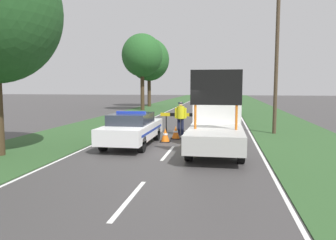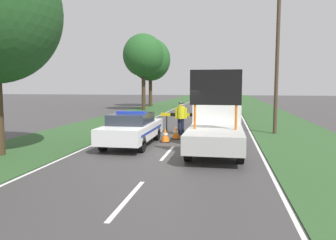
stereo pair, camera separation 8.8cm
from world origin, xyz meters
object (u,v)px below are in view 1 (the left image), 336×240
at_px(work_truck, 217,121).
at_px(pedestrian_civilian, 200,117).
at_px(road_barrier, 189,116).
at_px(roadside_tree_near_left, 142,56).
at_px(queued_car_hatch_blue, 220,103).
at_px(utility_pole, 277,56).
at_px(traffic_cone_near_truck, 121,131).
at_px(traffic_cone_centre_front, 176,132).
at_px(queued_car_sedan_black, 223,106).
at_px(queued_car_suv_grey, 217,112).
at_px(roadside_tree_near_right, 149,60).
at_px(traffic_cone_near_police, 165,135).
at_px(police_car, 132,128).
at_px(police_officer, 181,115).

xyz_separation_m(work_truck, pedestrian_civilian, (-0.97, 3.99, -0.22)).
height_order(road_barrier, roadside_tree_near_left, roadside_tree_near_left).
xyz_separation_m(queued_car_hatch_blue, utility_pole, (3.14, -17.97, 3.55)).
relative_size(traffic_cone_near_truck, queued_car_hatch_blue, 0.16).
bearing_deg(roadside_tree_near_left, traffic_cone_centre_front, -70.92).
distance_m(traffic_cone_near_truck, roadside_tree_near_left, 19.29).
xyz_separation_m(queued_car_sedan_black, queued_car_hatch_blue, (-0.32, 6.75, -0.12)).
xyz_separation_m(pedestrian_civilian, queued_car_sedan_black, (1.21, 11.94, -0.11)).
relative_size(pedestrian_civilian, queued_car_suv_grey, 0.40).
distance_m(road_barrier, roadside_tree_near_right, 24.05).
distance_m(work_truck, queued_car_sedan_black, 15.93).
xyz_separation_m(traffic_cone_centre_front, queued_car_sedan_black, (2.30, 13.77, 0.52)).
relative_size(traffic_cone_centre_front, roadside_tree_near_left, 0.08).
bearing_deg(road_barrier, roadside_tree_near_left, 107.00).
xyz_separation_m(queued_car_hatch_blue, roadside_tree_near_left, (-8.26, -2.39, 5.11)).
bearing_deg(traffic_cone_near_police, queued_car_suv_grey, 73.52).
relative_size(queued_car_suv_grey, roadside_tree_near_right, 0.47).
distance_m(police_car, queued_car_suv_grey, 9.42).
xyz_separation_m(traffic_cone_centre_front, roadside_tree_near_left, (-6.27, 18.13, 5.52)).
bearing_deg(police_officer, utility_pole, -168.29).
distance_m(traffic_cone_centre_front, roadside_tree_near_left, 19.96).
xyz_separation_m(road_barrier, utility_pole, (4.67, 0.32, 3.34)).
height_order(traffic_cone_near_police, traffic_cone_centre_front, traffic_cone_near_police).
relative_size(work_truck, traffic_cone_near_police, 9.00).
height_order(traffic_cone_centre_front, roadside_tree_near_left, roadside_tree_near_left).
distance_m(queued_car_suv_grey, roadside_tree_near_left, 14.98).
distance_m(police_car, road_barrier, 4.82).
xyz_separation_m(roadside_tree_near_left, utility_pole, (11.40, -15.59, -1.56)).
relative_size(queued_car_sedan_black, roadside_tree_near_left, 0.53).
distance_m(traffic_cone_near_police, traffic_cone_near_truck, 2.69).
bearing_deg(police_car, traffic_cone_centre_front, 48.98).
xyz_separation_m(traffic_cone_near_truck, roadside_tree_near_right, (-4.14, 24.58, 5.57)).
height_order(traffic_cone_near_truck, roadside_tree_near_right, roadside_tree_near_right).
bearing_deg(queued_car_sedan_black, queued_car_suv_grey, 86.78).
relative_size(queued_car_hatch_blue, roadside_tree_near_right, 0.48).
relative_size(roadside_tree_near_left, roadside_tree_near_right, 0.95).
xyz_separation_m(police_car, traffic_cone_near_truck, (-1.21, 2.07, -0.42)).
bearing_deg(traffic_cone_centre_front, utility_pole, 26.37).
relative_size(pedestrian_civilian, queued_car_hatch_blue, 0.39).
bearing_deg(work_truck, road_barrier, -70.12).
bearing_deg(traffic_cone_near_police, roadside_tree_near_right, 104.61).
bearing_deg(utility_pole, queued_car_sedan_black, 104.12).
bearing_deg(traffic_cone_near_police, pedestrian_civilian, 62.92).
distance_m(queued_car_sedan_black, roadside_tree_near_left, 10.84).
bearing_deg(police_officer, traffic_cone_near_police, 77.30).
xyz_separation_m(work_truck, police_officer, (-2.00, 3.46, -0.11)).
distance_m(road_barrier, pedestrian_civilian, 0.75).
distance_m(work_truck, traffic_cone_centre_front, 3.11).
bearing_deg(traffic_cone_near_police, queued_car_sedan_black, 79.81).
xyz_separation_m(police_officer, traffic_cone_centre_front, (-0.07, -1.29, -0.74)).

